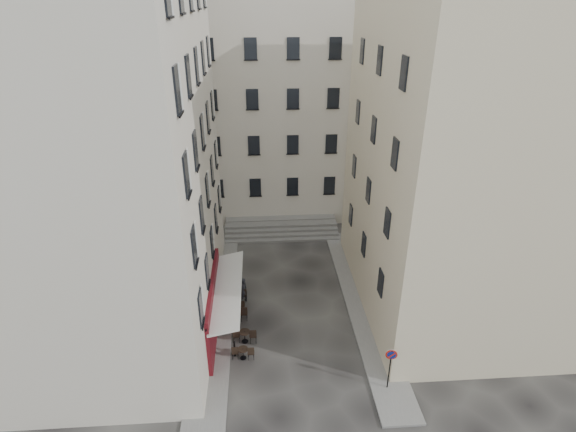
{
  "coord_description": "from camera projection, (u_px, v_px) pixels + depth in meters",
  "views": [
    {
      "loc": [
        -1.66,
        -19.43,
        17.45
      ],
      "look_at": [
        -0.05,
        4.0,
        5.8
      ],
      "focal_mm": 28.0,
      "sensor_mm": 36.0,
      "label": 1
    }
  ],
  "objects": [
    {
      "name": "pedestrian",
      "position": [
        243.0,
        290.0,
        27.99
      ],
      "size": [
        0.75,
        0.71,
        1.73
      ],
      "primitive_type": "imported",
      "rotation": [
        0.0,
        0.0,
        3.8
      ],
      "color": "black",
      "rests_on": "ground"
    },
    {
      "name": "sidewalk_right",
      "position": [
        361.0,
        303.0,
        28.15
      ],
      "size": [
        2.0,
        18.0,
        0.12
      ],
      "primitive_type": "cube",
      "color": "slate",
      "rests_on": "ground"
    },
    {
      "name": "no_parking_sign",
      "position": [
        391.0,
        362.0,
        21.3
      ],
      "size": [
        0.57,
        0.14,
        2.5
      ],
      "rotation": [
        0.0,
        0.0,
        -0.17
      ],
      "color": "black",
      "rests_on": "ground"
    },
    {
      "name": "sidewalk_left",
      "position": [
        218.0,
        299.0,
        28.49
      ],
      "size": [
        2.0,
        22.0,
        0.12
      ],
      "primitive_type": "cube",
      "color": "slate",
      "rests_on": "ground"
    },
    {
      "name": "bollard_mid",
      "position": [
        237.0,
        307.0,
        27.02
      ],
      "size": [
        0.12,
        0.12,
        0.98
      ],
      "color": "black",
      "rests_on": "ground"
    },
    {
      "name": "cafe_storefront",
      "position": [
        215.0,
        305.0,
        25.01
      ],
      "size": [
        1.74,
        7.3,
        3.5
      ],
      "color": "#4A0A10",
      "rests_on": "ground"
    },
    {
      "name": "bistro_table_b",
      "position": [
        245.0,
        335.0,
        24.88
      ],
      "size": [
        1.31,
        0.61,
        0.92
      ],
      "color": "black",
      "rests_on": "ground"
    },
    {
      "name": "bistro_table_d",
      "position": [
        235.0,
        306.0,
        27.29
      ],
      "size": [
        1.21,
        0.57,
        0.85
      ],
      "color": "black",
      "rests_on": "ground"
    },
    {
      "name": "bistro_table_e",
      "position": [
        237.0,
        294.0,
        28.28
      ],
      "size": [
        1.3,
        0.61,
        0.91
      ],
      "color": "black",
      "rests_on": "ground"
    },
    {
      "name": "bollard_near",
      "position": [
        235.0,
        348.0,
        23.89
      ],
      "size": [
        0.12,
        0.12,
        0.98
      ],
      "color": "black",
      "rests_on": "ground"
    },
    {
      "name": "building_back",
      "position": [
        265.0,
        101.0,
        38.0
      ],
      "size": [
        18.2,
        10.2,
        18.6
      ],
      "color": "beige",
      "rests_on": "ground"
    },
    {
      "name": "bollard_far",
      "position": [
        239.0,
        275.0,
        30.15
      ],
      "size": [
        0.12,
        0.12,
        0.98
      ],
      "color": "black",
      "rests_on": "ground"
    },
    {
      "name": "building_right",
      "position": [
        478.0,
        158.0,
        24.85
      ],
      "size": [
        12.2,
        14.2,
        18.6
      ],
      "color": "beige",
      "rests_on": "ground"
    },
    {
      "name": "stone_steps",
      "position": [
        281.0,
        229.0,
        36.28
      ],
      "size": [
        9.0,
        3.15,
        0.8
      ],
      "color": "#585653",
      "rests_on": "ground"
    },
    {
      "name": "bistro_table_a",
      "position": [
        243.0,
        352.0,
        23.76
      ],
      "size": [
        1.19,
        0.56,
        0.84
      ],
      "color": "black",
      "rests_on": "ground"
    },
    {
      "name": "building_left",
      "position": [
        83.0,
        151.0,
        22.68
      ],
      "size": [
        12.2,
        16.2,
        20.6
      ],
      "color": "beige",
      "rests_on": "ground"
    },
    {
      "name": "ground",
      "position": [
        294.0,
        340.0,
        25.22
      ],
      "size": [
        90.0,
        90.0,
        0.0
      ],
      "primitive_type": "plane",
      "color": "black",
      "rests_on": "ground"
    },
    {
      "name": "bistro_table_c",
      "position": [
        235.0,
        313.0,
        26.56
      ],
      "size": [
        1.43,
        0.67,
        1.0
      ],
      "color": "black",
      "rests_on": "ground"
    }
  ]
}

